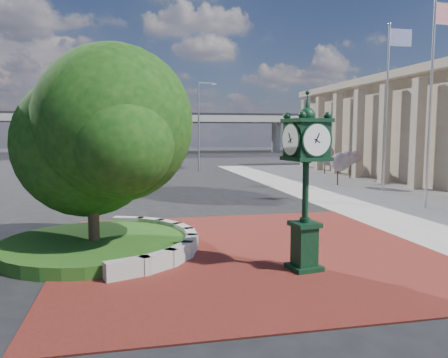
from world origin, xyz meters
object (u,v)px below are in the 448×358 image
Objects in this scene: street_lamp_far at (148,127)px; flagpole_b at (386,107)px; post_clock at (306,175)px; flagpole_a at (430,102)px; street_lamp_near at (201,120)px; parked_car at (167,161)px.

flagpole_b is at bearing -66.90° from street_lamp_far.
flagpole_a is (10.04, 8.23, 2.72)m from post_clock.
street_lamp_far is (-4.69, 14.48, -0.51)m from street_lamp_near.
street_lamp_near reaches higher than street_lamp_far.
parked_car is at bearing 116.79° from street_lamp_near.
street_lamp_near is (2.09, 32.28, 2.49)m from post_clock.
flagpole_a is at bearing -71.84° from street_lamp_far.
flagpole_a reaches higher than street_lamp_far.
post_clock is 0.56× the size of street_lamp_near.
post_clock is at bearing -128.66° from flagpole_b.
street_lamp_far is at bearing 93.19° from post_clock.
street_lamp_far is at bearing 108.16° from flagpole_a.
street_lamp_far is at bearing 107.94° from street_lamp_near.
flagpole_b is (1.28, 5.92, 0.09)m from flagpole_a.
flagpole_a is 1.19× the size of street_lamp_near.
street_lamp_near is at bearing 108.29° from flagpole_a.
flagpole_b reaches higher than street_lamp_near.
parked_car is at bearing 110.05° from flagpole_a.
flagpole_a is at bearing 39.35° from post_clock.
post_clock is 0.47× the size of flagpole_a.
street_lamp_near is at bearing -72.06° from street_lamp_far.
street_lamp_far reaches higher than post_clock.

